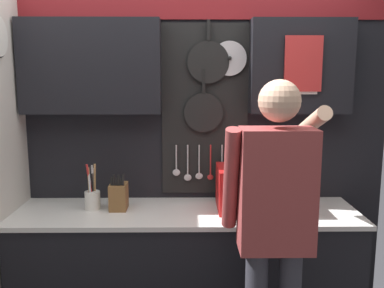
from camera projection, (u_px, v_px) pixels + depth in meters
name	position (u px, v px, depth m)	size (l,w,h in m)	color
base_cabinet_counter	(187.00, 274.00, 2.86)	(2.23, 0.61, 0.88)	black
back_wall_unit	(185.00, 120.00, 2.96)	(2.80, 0.23, 2.34)	black
microwave	(255.00, 188.00, 2.80)	(0.50, 0.35, 0.28)	red
knife_block	(119.00, 196.00, 2.80)	(0.11, 0.15, 0.25)	brown
utensil_crock	(92.00, 197.00, 2.80)	(0.10, 0.10, 0.31)	white
person	(275.00, 214.00, 2.22)	(0.54, 0.66, 1.74)	#383842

